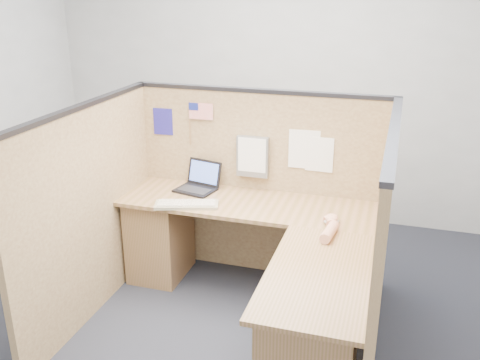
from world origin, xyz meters
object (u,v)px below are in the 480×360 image
(laptop, at_px, (198,182))
(mouse, at_px, (331,221))
(l_desk, at_px, (258,271))
(keyboard, at_px, (187,204))

(laptop, distance_m, mouse, 1.17)
(laptop, xyz_separation_m, mouse, (1.12, -0.36, -0.03))
(l_desk, relative_size, keyboard, 3.96)
(l_desk, height_order, keyboard, keyboard)
(laptop, xyz_separation_m, keyboard, (0.05, -0.36, -0.04))
(l_desk, xyz_separation_m, mouse, (0.46, 0.19, 0.36))
(keyboard, height_order, mouse, mouse)
(l_desk, xyz_separation_m, keyboard, (-0.60, 0.19, 0.35))
(laptop, relative_size, mouse, 3.27)
(laptop, height_order, mouse, laptop)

